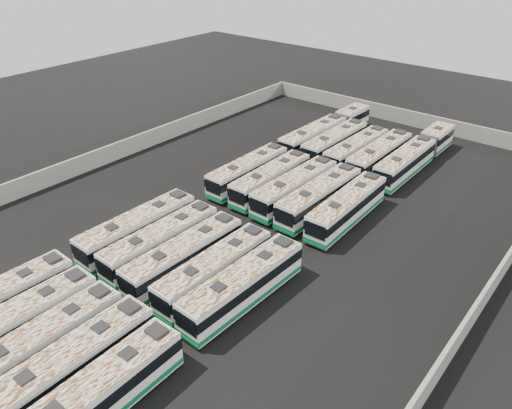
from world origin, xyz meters
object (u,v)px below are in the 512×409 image
at_px(bus_front_left, 16,325).
at_px(bus_midfront_far_right, 243,285).
at_px(bus_midfront_far_left, 138,229).
at_px(bus_midback_center, 295,188).
at_px(bus_back_far_right, 416,154).
at_px(bus_midback_left, 271,180).
at_px(bus_back_center, 356,150).
at_px(bus_midback_far_left, 248,171).
at_px(bus_midback_right, 319,197).
at_px(bus_front_far_right, 96,397).
at_px(bus_midback_far_right, 347,207).
at_px(bus_midfront_center, 184,256).
at_px(bus_back_left, 335,143).
at_px(bus_back_far_left, 327,131).
at_px(bus_front_right, 69,368).
at_px(bus_back_right, 379,156).
at_px(bus_midfront_right, 215,270).
at_px(bus_front_center, 42,345).
at_px(bus_midfront_left, 161,242).

xyz_separation_m(bus_front_left, bus_midfront_far_right, (9.38, 13.30, 0.02)).
distance_m(bus_midfront_far_left, bus_midback_center, 16.87).
bearing_deg(bus_back_far_right, bus_midfront_far_right, -90.35).
relative_size(bus_midfront_far_right, bus_midback_center, 1.00).
distance_m(bus_midback_left, bus_back_center, 13.34).
relative_size(bus_midfront_far_right, bus_midback_far_left, 1.04).
bearing_deg(bus_midback_right, bus_midback_center, -179.40).
distance_m(bus_front_far_right, bus_midback_far_right, 28.89).
relative_size(bus_front_left, bus_midback_left, 1.03).
bearing_deg(bus_midback_right, bus_midfront_center, -100.45).
bearing_deg(bus_midfront_far_right, bus_midback_far_right, 91.19).
relative_size(bus_midfront_center, bus_back_left, 1.00).
relative_size(bus_midfront_center, bus_back_center, 1.02).
relative_size(bus_midback_center, bus_back_center, 1.04).
height_order(bus_midfront_center, bus_back_far_left, bus_back_far_left).
bearing_deg(bus_midback_center, bus_front_right, -82.44).
relative_size(bus_front_right, bus_back_far_left, 0.66).
height_order(bus_front_far_right, bus_back_right, bus_back_right).
xyz_separation_m(bus_midfront_far_left, bus_midfront_far_right, (12.64, -0.04, -0.01)).
bearing_deg(bus_midfront_far_right, bus_back_far_left, 112.99).
bearing_deg(bus_front_far_right, bus_midfront_right, 101.67).
xyz_separation_m(bus_midback_far_left, bus_midback_center, (6.47, -0.04, 0.06)).
bearing_deg(bus_midfront_center, bus_midback_right, 79.75).
bearing_deg(bus_front_far_right, bus_back_right, 93.21).
xyz_separation_m(bus_midfront_far_left, bus_midfront_center, (6.31, -0.23, -0.04)).
height_order(bus_front_center, bus_back_far_left, bus_back_far_left).
xyz_separation_m(bus_midfront_far_right, bus_midback_left, (-9.46, 15.67, -0.06)).
xyz_separation_m(bus_midfront_left, bus_back_far_left, (-3.04, 31.76, 0.01)).
distance_m(bus_front_left, bus_midback_right, 29.59).
distance_m(bus_front_center, bus_front_far_right, 6.31).
relative_size(bus_midback_left, bus_back_center, 1.00).
relative_size(bus_midfront_center, bus_midfront_right, 1.02).
bearing_deg(bus_front_right, bus_back_left, 97.79).
height_order(bus_midfront_far_left, bus_midback_far_right, bus_midfront_far_left).
bearing_deg(bus_midfront_far_left, bus_front_far_right, -45.70).
xyz_separation_m(bus_midback_center, bus_back_far_left, (-6.27, 16.12, -0.02)).
height_order(bus_midfront_right, bus_midfront_far_right, bus_midfront_far_right).
distance_m(bus_midfront_right, bus_midback_right, 15.59).
relative_size(bus_midfront_center, bus_back_right, 0.98).
relative_size(bus_midfront_right, bus_back_far_left, 0.63).
distance_m(bus_front_far_right, bus_midback_center, 29.64).
xyz_separation_m(bus_midfront_left, bus_midfront_center, (3.13, -0.19, 0.01)).
height_order(bus_midfront_left, bus_midback_center, bus_midback_center).
height_order(bus_front_right, bus_midback_right, bus_front_right).
xyz_separation_m(bus_front_center, bus_back_far_left, (-6.20, 44.95, 0.02)).
xyz_separation_m(bus_midfront_center, bus_back_far_left, (-6.17, 31.95, 0.00)).
bearing_deg(bus_back_left, bus_front_left, -89.47).
bearing_deg(bus_midback_far_right, bus_midfront_far_right, -91.79).
xyz_separation_m(bus_midback_center, bus_back_right, (3.05, 13.06, 0.01)).
bearing_deg(bus_front_right, bus_back_center, 93.45).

